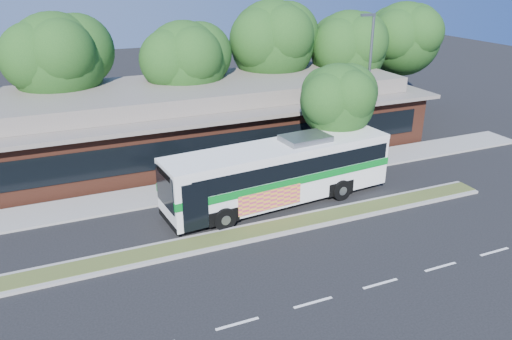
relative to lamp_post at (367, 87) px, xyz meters
The scene contains 12 objects.
ground 12.31m from the lamp_post, 147.90° to the right, with size 120.00×120.00×0.00m, color black.
median_strip 12.00m from the lamp_post, 150.55° to the right, with size 26.00×1.10×0.15m, color #475423.
sidewalk 10.73m from the lamp_post, behind, with size 44.00×2.60×0.12m, color gray.
plaza_building 12.17m from the lamp_post, 143.84° to the left, with size 33.20×11.20×4.45m.
lamp_post is the anchor object (origin of this frame).
tree_bg_b 19.10m from the lamp_post, 147.83° to the left, with size 6.69×6.00×9.00m.
tree_bg_c 12.27m from the lamp_post, 131.77° to the left, with size 6.24×5.60×8.26m.
tree_bg_d 10.32m from the lamp_post, 96.28° to the left, with size 6.91×6.20×9.37m.
tree_bg_e 10.38m from the lamp_post, 62.02° to the left, with size 6.47×5.80×8.50m.
tree_bg_f 14.91m from the lamp_post, 43.02° to the left, with size 6.69×6.00×8.92m.
transit_bus 8.14m from the lamp_post, 157.76° to the right, with size 12.45×3.80×3.44m.
sidewalk_tree 2.27m from the lamp_post, 164.51° to the right, with size 4.70×4.22×6.58m.
Camera 1 is at (-7.91, -18.12, 11.51)m, focal length 35.00 mm.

